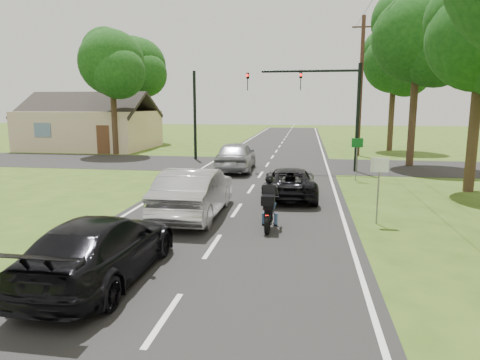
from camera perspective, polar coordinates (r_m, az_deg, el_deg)
name	(u,v)px	position (r m, az deg, el deg)	size (l,w,h in m)	color
ground	(213,246)	(11.65, -3.66, -8.84)	(140.00, 140.00, 0.00)	#324D15
road	(256,181)	(21.23, 2.18, -0.16)	(8.00, 100.00, 0.01)	black
cross_road	(267,165)	(27.13, 3.67, 2.06)	(60.00, 7.00, 0.01)	black
motorcycle_rider	(269,208)	(13.11, 3.90, -3.68)	(0.55, 1.94, 1.67)	black
dark_suv	(290,182)	(17.56, 6.69, -0.31)	(2.05, 4.46, 1.24)	black
silver_sedan	(195,192)	(14.51, -6.08, -1.64)	(1.76, 5.04, 1.66)	#B7B7BC
silver_suv	(236,156)	(24.45, -0.55, 3.22)	(2.00, 4.98, 1.70)	#92959A
dark_car_behind	(101,248)	(9.80, -17.99, -8.59)	(1.97, 4.85, 1.41)	black
traffic_signal	(324,98)	(24.77, 11.19, 10.72)	(6.38, 0.44, 6.00)	black
signal_pole_far	(195,116)	(29.76, -6.04, 8.52)	(0.20, 0.20, 6.00)	black
utility_pole_far	(361,86)	(33.00, 15.79, 11.97)	(1.60, 0.28, 10.00)	#4A2D22
sign_white	(379,175)	(14.09, 18.06, 0.69)	(0.55, 0.07, 2.12)	slate
sign_green	(357,149)	(21.98, 15.34, 4.03)	(0.55, 0.07, 2.12)	slate
tree_row_d	(424,41)	(28.55, 23.36, 16.63)	(5.76, 5.58, 10.45)	#332316
tree_row_e	(399,65)	(37.33, 20.38, 14.15)	(5.28, 5.12, 9.61)	#332316
tree_left_near	(114,66)	(33.77, -16.46, 14.35)	(5.12, 4.96, 9.22)	#332316
tree_left_far	(140,69)	(43.73, -13.19, 14.21)	(5.76, 5.58, 10.14)	#332316
house	(92,128)	(39.39, -19.16, 6.59)	(10.20, 8.00, 4.84)	tan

